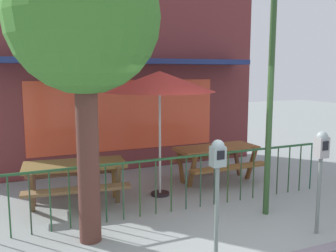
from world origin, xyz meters
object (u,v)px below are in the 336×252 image
at_px(patio_umbrella, 160,82).
at_px(street_tree, 84,21).
at_px(picnic_table_right, 216,154).
at_px(street_lamp, 272,60).
at_px(parking_meter_far, 321,155).
at_px(picnic_table_left, 75,172).
at_px(parking_meter_near, 218,167).

bearing_deg(patio_umbrella, street_tree, -139.41).
bearing_deg(picnic_table_right, patio_umbrella, -165.81).
xyz_separation_m(street_tree, street_lamp, (2.96, -0.18, -0.49)).
relative_size(picnic_table_right, parking_meter_far, 1.17).
bearing_deg(picnic_table_left, street_tree, -92.69).
bearing_deg(street_tree, parking_meter_far, -19.53).
height_order(picnic_table_left, street_tree, street_tree).
xyz_separation_m(parking_meter_near, street_tree, (-1.42, 1.12, 1.87)).
distance_m(parking_meter_near, street_tree, 2.60).
relative_size(parking_meter_near, parking_meter_far, 1.01).
bearing_deg(street_lamp, street_tree, 176.44).
bearing_deg(parking_meter_far, patio_umbrella, 120.21).
bearing_deg(street_tree, street_lamp, -3.56).
height_order(patio_umbrella, parking_meter_far, patio_umbrella).
bearing_deg(parking_meter_near, picnic_table_left, 116.29).
relative_size(picnic_table_left, parking_meter_far, 1.25).
height_order(picnic_table_left, patio_umbrella, patio_umbrella).
distance_m(picnic_table_left, parking_meter_near, 3.09).
bearing_deg(street_tree, picnic_table_right, 29.78).
bearing_deg(patio_umbrella, street_lamp, -51.59).
bearing_deg(picnic_table_left, parking_meter_far, -41.29).
distance_m(parking_meter_far, street_lamp, 1.69).
xyz_separation_m(patio_umbrella, street_tree, (-1.68, -1.44, 0.87)).
relative_size(picnic_table_left, street_lamp, 0.49).
distance_m(picnic_table_left, patio_umbrella, 2.27).
relative_size(picnic_table_right, street_lamp, 0.46).
xyz_separation_m(picnic_table_left, street_tree, (-0.07, -1.59, 2.47)).
relative_size(picnic_table_right, patio_umbrella, 0.75).
bearing_deg(picnic_table_right, street_tree, -150.22).
height_order(parking_meter_near, street_tree, street_tree).
bearing_deg(picnic_table_right, parking_meter_near, -120.88).
height_order(parking_meter_near, parking_meter_far, parking_meter_near).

